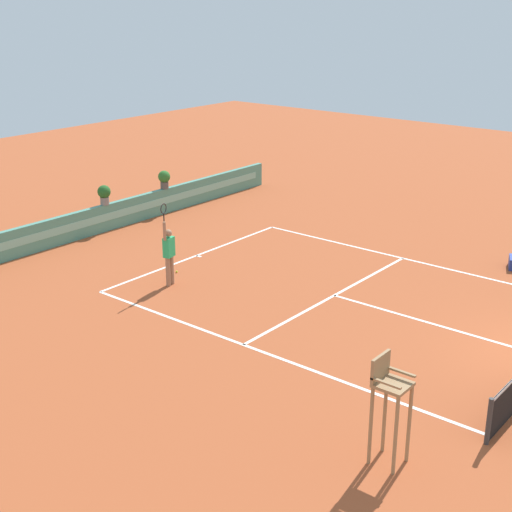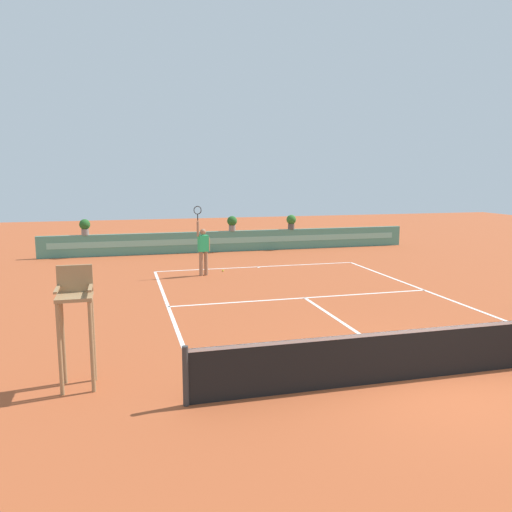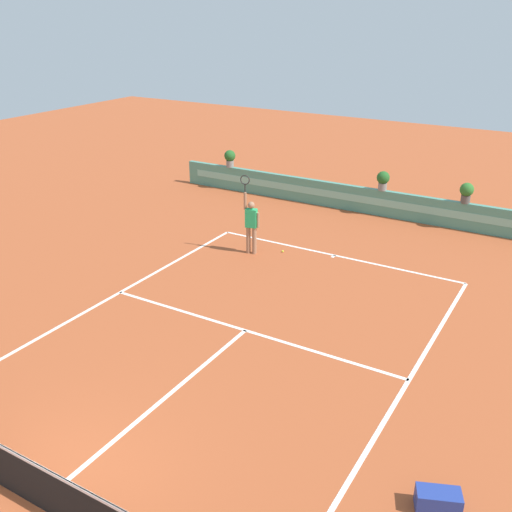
{
  "view_description": "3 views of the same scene",
  "coord_description": "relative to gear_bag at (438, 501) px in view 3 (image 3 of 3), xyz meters",
  "views": [
    {
      "loc": [
        -16.65,
        -4.17,
        8.19
      ],
      "look_at": [
        -0.96,
        8.55,
        1.0
      ],
      "focal_mm": 51.31,
      "sensor_mm": 36.0,
      "label": 1
    },
    {
      "loc": [
        -5.32,
        -7.82,
        3.69
      ],
      "look_at": [
        -0.96,
        8.55,
        1.0
      ],
      "focal_mm": 35.86,
      "sensor_mm": 36.0,
      "label": 2
    },
    {
      "loc": [
        6.61,
        -4.29,
        7.38
      ],
      "look_at": [
        -0.96,
        8.55,
        1.0
      ],
      "focal_mm": 41.13,
      "sensor_mm": 36.0,
      "label": 3
    }
  ],
  "objects": [
    {
      "name": "ground_plane",
      "position": [
        -5.55,
        2.81,
        -0.18
      ],
      "size": [
        60.0,
        60.0,
        0.0
      ],
      "primitive_type": "plane",
      "color": "#A84C28"
    },
    {
      "name": "court_lines",
      "position": [
        -5.55,
        3.53,
        -0.18
      ],
      "size": [
        8.32,
        11.94,
        0.01
      ],
      "color": "white",
      "rests_on": "ground"
    },
    {
      "name": "net",
      "position": [
        -5.55,
        -3.19,
        0.33
      ],
      "size": [
        8.92,
        0.1,
        1.0
      ],
      "color": "#333333",
      "rests_on": "ground"
    },
    {
      "name": "back_wall_barrier",
      "position": [
        -5.55,
        13.2,
        0.32
      ],
      "size": [
        18.0,
        0.21,
        1.0
      ],
      "color": "#4C8E7A",
      "rests_on": "ground"
    },
    {
      "name": "gear_bag",
      "position": [
        0.0,
        0.0,
        0.0
      ],
      "size": [
        0.78,
        0.6,
        0.36
      ],
      "primitive_type": "cube",
      "rotation": [
        0.0,
        0.0,
        0.39
      ],
      "color": "navy",
      "rests_on": "ground"
    },
    {
      "name": "tennis_player",
      "position": [
        -7.96,
        7.51,
        0.87
      ],
      "size": [
        0.61,
        0.3,
        2.58
      ],
      "color": "#9E7051",
      "rests_on": "ground"
    },
    {
      "name": "tennis_ball_near_baseline",
      "position": [
        -7.11,
        8.09,
        -0.15
      ],
      "size": [
        0.07,
        0.07,
        0.07
      ],
      "primitive_type": "sphere",
      "color": "#CCE033",
      "rests_on": "ground"
    },
    {
      "name": "potted_plant_right",
      "position": [
        -2.59,
        13.2,
        1.23
      ],
      "size": [
        0.48,
        0.48,
        0.72
      ],
      "color": "#514C47",
      "rests_on": "back_wall_barrier"
    },
    {
      "name": "potted_plant_far_left",
      "position": [
        -12.43,
        13.2,
        1.23
      ],
      "size": [
        0.48,
        0.48,
        0.72
      ],
      "color": "gray",
      "rests_on": "back_wall_barrier"
    },
    {
      "name": "potted_plant_centre",
      "position": [
        -5.62,
        13.2,
        1.23
      ],
      "size": [
        0.48,
        0.48,
        0.72
      ],
      "color": "gray",
      "rests_on": "back_wall_barrier"
    }
  ]
}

